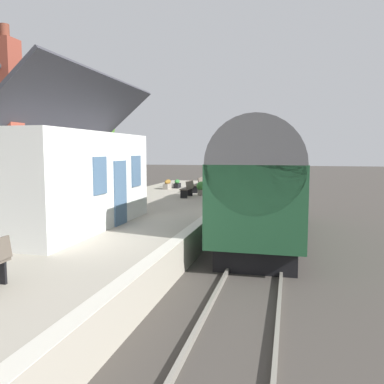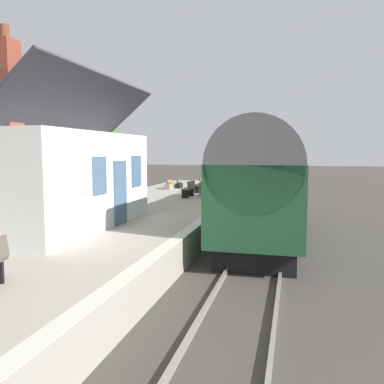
{
  "view_description": "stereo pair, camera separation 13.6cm",
  "coord_description": "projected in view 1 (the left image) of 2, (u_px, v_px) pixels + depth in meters",
  "views": [
    {
      "loc": [
        -15.77,
        -1.77,
        3.34
      ],
      "look_at": [
        -2.53,
        1.5,
        1.94
      ],
      "focal_mm": 37.07,
      "sensor_mm": 36.0,
      "label": 1
    },
    {
      "loc": [
        -15.73,
        -1.9,
        3.34
      ],
      "look_at": [
        -2.53,
        1.5,
        1.94
      ],
      "focal_mm": 37.07,
      "sensor_mm": 36.0,
      "label": 2
    }
  ],
  "objects": [
    {
      "name": "platform",
      "position": [
        141.0,
        219.0,
        16.99
      ],
      "size": [
        32.0,
        6.76,
        0.94
      ],
      "primitive_type": "cube",
      "color": "#A39B8C",
      "rests_on": "ground"
    },
    {
      "name": "planter_corner_building",
      "position": [
        168.0,
        184.0,
        25.47
      ],
      "size": [
        1.09,
        0.32,
        0.6
      ],
      "color": "gray",
      "rests_on": "platform"
    },
    {
      "name": "tree_distant",
      "position": [
        85.0,
        119.0,
        28.31
      ],
      "size": [
        4.84,
        4.24,
        8.54
      ],
      "color": "#4C3828",
      "rests_on": "ground"
    },
    {
      "name": "planter_edge_near",
      "position": [
        201.0,
        188.0,
        21.73
      ],
      "size": [
        0.54,
        0.54,
        0.76
      ],
      "color": "gray",
      "rests_on": "platform"
    },
    {
      "name": "bench_platform_end",
      "position": [
        199.0,
        184.0,
        23.26
      ],
      "size": [
        1.42,
        0.49,
        0.88
      ],
      "color": "brown",
      "rests_on": "platform"
    },
    {
      "name": "rail_far",
      "position": [
        247.0,
        233.0,
        15.94
      ],
      "size": [
        52.0,
        0.08,
        0.14
      ],
      "primitive_type": "cube",
      "color": "gray",
      "rests_on": "ground"
    },
    {
      "name": "lamp_post_platform",
      "position": [
        229.0,
        152.0,
        24.87
      ],
      "size": [
        0.32,
        0.5,
        3.4
      ],
      "color": "black",
      "rests_on": "platform"
    },
    {
      "name": "tree_far_right",
      "position": [
        80.0,
        128.0,
        32.4
      ],
      "size": [
        3.68,
        3.98,
        7.42
      ],
      "color": "#4C3828",
      "rests_on": "ground"
    },
    {
      "name": "ground_plane",
      "position": [
        243.0,
        235.0,
        15.99
      ],
      "size": [
        160.0,
        160.0,
        0.0
      ],
      "primitive_type": "plane",
      "color": "#423D38"
    },
    {
      "name": "station_building",
      "position": [
        55.0,
        176.0,
        12.56
      ],
      "size": [
        7.06,
        3.96,
        5.66
      ],
      "color": "white",
      "rests_on": "platform"
    },
    {
      "name": "train",
      "position": [
        266.0,
        181.0,
        15.13
      ],
      "size": [
        10.53,
        2.73,
        4.32
      ],
      "color": "black",
      "rests_on": "ground"
    },
    {
      "name": "station_sign_board",
      "position": [
        210.0,
        177.0,
        18.9
      ],
      "size": [
        0.96,
        0.06,
        1.57
      ],
      "color": "black",
      "rests_on": "platform"
    },
    {
      "name": "planter_by_door",
      "position": [
        177.0,
        184.0,
        26.1
      ],
      "size": [
        0.79,
        0.32,
        0.57
      ],
      "color": "black",
      "rests_on": "platform"
    },
    {
      "name": "planter_bench_left",
      "position": [
        119.0,
        188.0,
        21.52
      ],
      "size": [
        0.62,
        0.62,
        0.86
      ],
      "color": "teal",
      "rests_on": "platform"
    },
    {
      "name": "platform_edge_coping",
      "position": [
        214.0,
        210.0,
        16.18
      ],
      "size": [
        32.0,
        0.36,
        0.02
      ],
      "primitive_type": "cube",
      "color": "beige",
      "rests_on": "platform"
    },
    {
      "name": "bench_mid_platform",
      "position": [
        188.0,
        188.0,
        20.85
      ],
      "size": [
        1.4,
        0.43,
        0.88
      ],
      "color": "brown",
      "rests_on": "platform"
    },
    {
      "name": "rail_near",
      "position": [
        284.0,
        235.0,
        15.6
      ],
      "size": [
        52.0,
        0.08,
        0.14
      ],
      "primitive_type": "cube",
      "color": "gray",
      "rests_on": "ground"
    }
  ]
}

